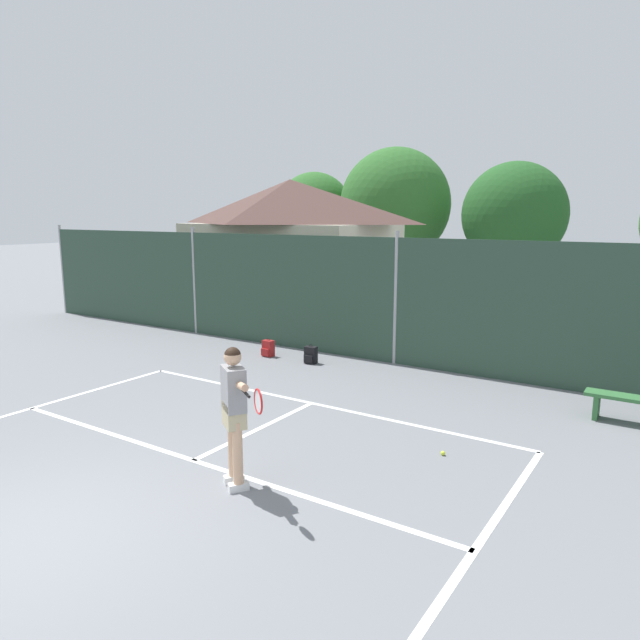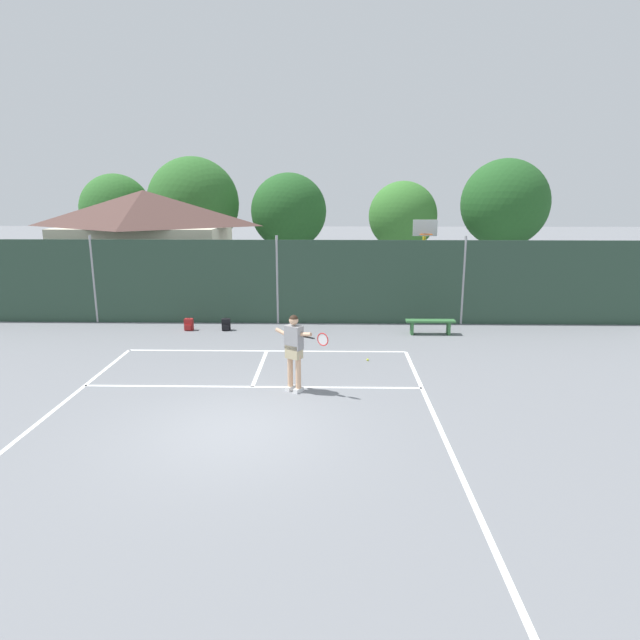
{
  "view_description": "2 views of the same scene",
  "coord_description": "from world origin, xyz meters",
  "px_view_note": "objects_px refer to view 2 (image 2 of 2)",
  "views": [
    {
      "loc": [
        5.74,
        -2.98,
        3.48
      ],
      "look_at": [
        -0.28,
        6.21,
        1.44
      ],
      "focal_mm": 32.22,
      "sensor_mm": 36.0,
      "label": 1
    },
    {
      "loc": [
        1.91,
        -10.11,
        4.69
      ],
      "look_at": [
        1.61,
        3.87,
        1.34
      ],
      "focal_mm": 30.98,
      "sensor_mm": 36.0,
      "label": 2
    }
  ],
  "objects_px": {
    "tennis_player": "(294,346)",
    "backpack_black": "(226,325)",
    "backpack_red": "(189,325)",
    "courtside_bench": "(430,324)",
    "tennis_ball": "(368,360)",
    "basketball_hoop": "(424,253)"
  },
  "relations": [
    {
      "from": "tennis_player",
      "to": "backpack_black",
      "type": "xyz_separation_m",
      "value": [
        -2.71,
        5.7,
        -0.92
      ]
    },
    {
      "from": "backpack_red",
      "to": "courtside_bench",
      "type": "distance_m",
      "value": 8.09
    },
    {
      "from": "tennis_ball",
      "to": "courtside_bench",
      "type": "distance_m",
      "value": 3.7
    },
    {
      "from": "backpack_red",
      "to": "tennis_ball",
      "type": "bearing_deg",
      "value": -29.33
    },
    {
      "from": "backpack_red",
      "to": "courtside_bench",
      "type": "relative_size",
      "value": 0.29
    },
    {
      "from": "basketball_hoop",
      "to": "tennis_ball",
      "type": "bearing_deg",
      "value": -111.81
    },
    {
      "from": "backpack_red",
      "to": "backpack_black",
      "type": "distance_m",
      "value": 1.27
    },
    {
      "from": "tennis_ball",
      "to": "backpack_red",
      "type": "xyz_separation_m",
      "value": [
        -5.84,
        3.28,
        0.16
      ]
    },
    {
      "from": "basketball_hoop",
      "to": "backpack_red",
      "type": "distance_m",
      "value": 9.02
    },
    {
      "from": "tennis_ball",
      "to": "backpack_black",
      "type": "height_order",
      "value": "backpack_black"
    },
    {
      "from": "basketball_hoop",
      "to": "backpack_black",
      "type": "distance_m",
      "value": 7.87
    },
    {
      "from": "tennis_player",
      "to": "backpack_red",
      "type": "distance_m",
      "value": 6.99
    },
    {
      "from": "tennis_player",
      "to": "tennis_ball",
      "type": "xyz_separation_m",
      "value": [
        1.87,
        2.4,
        -1.08
      ]
    },
    {
      "from": "tennis_player",
      "to": "backpack_black",
      "type": "relative_size",
      "value": 4.01
    },
    {
      "from": "basketball_hoop",
      "to": "backpack_red",
      "type": "relative_size",
      "value": 7.67
    },
    {
      "from": "tennis_ball",
      "to": "courtside_bench",
      "type": "height_order",
      "value": "courtside_bench"
    },
    {
      "from": "backpack_black",
      "to": "backpack_red",
      "type": "bearing_deg",
      "value": -179.18
    },
    {
      "from": "basketball_hoop",
      "to": "tennis_player",
      "type": "bearing_deg",
      "value": -116.9
    },
    {
      "from": "basketball_hoop",
      "to": "backpack_black",
      "type": "height_order",
      "value": "basketball_hoop"
    },
    {
      "from": "backpack_black",
      "to": "tennis_player",
      "type": "bearing_deg",
      "value": -64.6
    },
    {
      "from": "backpack_black",
      "to": "courtside_bench",
      "type": "relative_size",
      "value": 0.29
    },
    {
      "from": "basketball_hoop",
      "to": "tennis_ball",
      "type": "distance_m",
      "value": 6.98
    }
  ]
}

